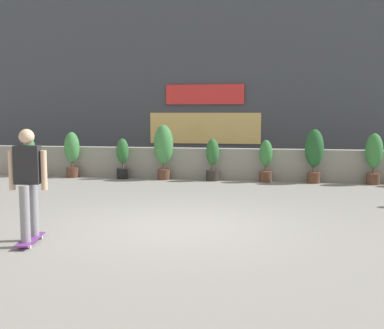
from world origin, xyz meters
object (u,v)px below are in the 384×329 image
Objects in this scene: potted_plant_3 at (164,148)px; skater_foreground at (28,181)px; potted_plant_5 at (266,160)px; potted_plant_6 at (314,152)px; potted_plant_0 at (29,156)px; potted_plant_1 at (72,152)px; potted_plant_4 at (212,158)px; potted_plant_2 at (123,157)px; potted_plant_7 at (374,155)px.

potted_plant_3 is 7.01m from skater_foreground.
potted_plant_6 is at bearing -0.00° from potted_plant_5.
potted_plant_0 is at bearing 180.00° from potted_plant_3.
potted_plant_1 is 4.26m from potted_plant_4.
skater_foreground is at bearing -71.01° from potted_plant_1.
potted_plant_2 is at bearing 180.00° from potted_plant_4.
potted_plant_2 is 0.86× the size of potted_plant_7.
potted_plant_0 is 5.65m from potted_plant_4.
potted_plant_4 is 0.87× the size of potted_plant_7.
potted_plant_5 is (2.94, 0.00, -0.32)m from potted_plant_3.
potted_plant_3 is 1.35× the size of potted_plant_5.
potted_plant_3 reaches higher than potted_plant_0.
potted_plant_2 is at bearing 180.00° from potted_plant_7.
potted_plant_2 is at bearing 180.00° from potted_plant_5.
potted_plant_7 is at bearing 0.00° from potted_plant_4.
potted_plant_2 is at bearing 0.00° from potted_plant_1.
potted_plant_1 is 0.99× the size of potted_plant_7.
potted_plant_6 is at bearing -0.00° from potted_plant_0.
potted_plant_1 is at bearing -180.00° from potted_plant_5.
potted_plant_2 is (2.97, 0.00, -0.01)m from potted_plant_0.
potted_plant_1 is 1.14× the size of potted_plant_4.
skater_foreground is at bearing -123.80° from potted_plant_6.
skater_foreground reaches higher than potted_plant_4.
potted_plant_4 is 7.24m from skater_foreground.
potted_plant_4 is at bearing -0.00° from potted_plant_2.
skater_foreground reaches higher than potted_plant_1.
potted_plant_6 reaches higher than potted_plant_2.
potted_plant_3 is at bearing 180.00° from potted_plant_4.
potted_plant_7 is at bearing 0.00° from potted_plant_6.
potted_plant_3 reaches higher than potted_plant_1.
potted_plant_0 is 0.75× the size of potted_plant_3.
potted_plant_5 is at bearing 0.00° from potted_plant_0.
potted_plant_4 is at bearing 75.15° from skater_foreground.
potted_plant_5 is (7.16, 0.00, -0.02)m from potted_plant_0.
potted_plant_4 is at bearing 180.00° from potted_plant_5.
potted_plant_0 is 0.88× the size of potted_plant_1.
potted_plant_3 is at bearing 0.00° from potted_plant_1.
potted_plant_3 is at bearing 180.00° from potted_plant_5.
potted_plant_4 is (5.65, 0.00, -0.00)m from potted_plant_0.
potted_plant_2 is 2.68m from potted_plant_4.
potted_plant_4 is (2.68, -0.00, 0.01)m from potted_plant_2.
potted_plant_3 is at bearing -0.00° from potted_plant_2.
potted_plant_3 reaches higher than potted_plant_5.
skater_foreground is at bearing -93.44° from potted_plant_3.
potted_plant_3 is 5.84m from potted_plant_7.
potted_plant_6 is at bearing -0.00° from potted_plant_4.
potted_plant_2 is 4.19m from potted_plant_5.
potted_plant_5 is at bearing 180.00° from potted_plant_6.
potted_plant_2 is at bearing 0.00° from potted_plant_0.
potted_plant_0 is 1.39m from potted_plant_1.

